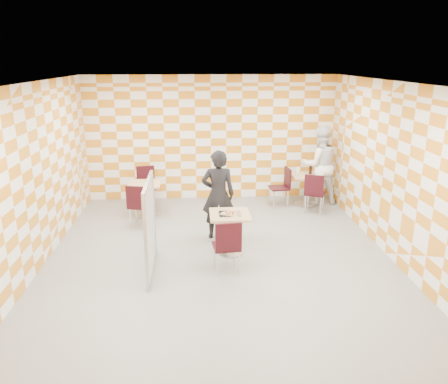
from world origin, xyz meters
name	(u,v)px	position (x,y,z in m)	size (l,w,h in m)	color
room_shell	(217,168)	(0.00, 0.54, 1.50)	(7.00, 7.00, 7.00)	gray
main_table	(230,226)	(0.20, 0.20, 0.51)	(0.70, 0.70, 0.75)	tan
second_table	(306,184)	(2.21, 2.75, 0.51)	(0.70, 0.70, 0.75)	tan
empty_table	(145,194)	(-1.51, 2.27, 0.51)	(0.70, 0.70, 0.75)	tan
chair_main_front	(227,243)	(0.10, -0.61, 0.54)	(0.46, 0.47, 0.92)	black
chair_second_front	(314,190)	(2.25, 2.14, 0.54)	(0.56, 0.57, 0.92)	black
chair_second_side	(283,184)	(1.65, 2.72, 0.54)	(0.47, 0.46, 0.92)	black
chair_empty_near	(138,203)	(-1.56, 1.54, 0.54)	(0.50, 0.51, 0.92)	black
chair_empty_far	(146,183)	(-1.56, 3.04, 0.54)	(0.49, 0.49, 0.92)	black
partition	(150,226)	(-1.13, -0.43, 0.79)	(0.08, 1.38, 1.55)	white
man_dark	(218,195)	(0.04, 0.95, 0.87)	(0.63, 0.42, 1.74)	black
man_white	(320,165)	(2.55, 2.90, 0.94)	(0.91, 0.71, 1.88)	white
pizza_on_foil	(230,213)	(0.20, 0.18, 0.77)	(0.40, 0.40, 0.04)	silver
sport_bottle	(298,169)	(2.03, 2.91, 0.84)	(0.06, 0.06, 0.20)	white
soda_bottle	(310,170)	(2.31, 2.81, 0.85)	(0.07, 0.07, 0.23)	black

